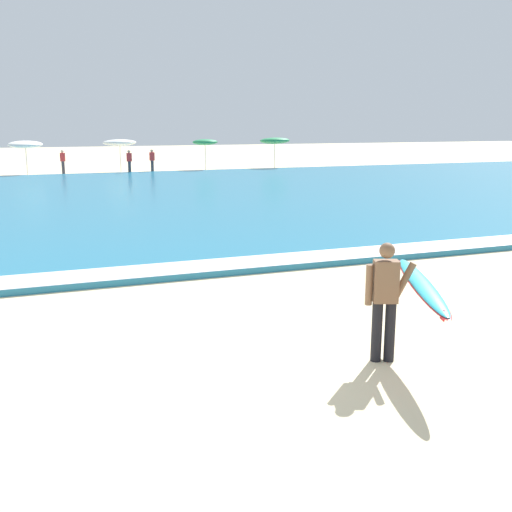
{
  "coord_description": "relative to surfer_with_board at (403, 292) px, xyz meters",
  "views": [
    {
      "loc": [
        -1.89,
        -7.92,
        3.35
      ],
      "look_at": [
        1.65,
        1.56,
        1.1
      ],
      "focal_mm": 42.29,
      "sensor_mm": 36.0,
      "label": 1
    }
  ],
  "objects": [
    {
      "name": "beach_umbrella_3",
      "position": [
        1.15,
        35.58,
        0.95
      ],
      "size": [
        2.25,
        2.27,
        2.23
      ],
      "color": "beige",
      "rests_on": "ground"
    },
    {
      "name": "sea",
      "position": [
        -2.88,
        19.47,
        -0.96
      ],
      "size": [
        120.0,
        28.0,
        0.14
      ],
      "primitive_type": "cube",
      "color": "teal",
      "rests_on": "ground"
    },
    {
      "name": "beachgoer_near_row_right",
      "position": [
        2.98,
        33.72,
        -0.19
      ],
      "size": [
        0.32,
        0.2,
        1.58
      ],
      "color": "#383842",
      "rests_on": "ground"
    },
    {
      "name": "surf_foam",
      "position": [
        -2.88,
        6.07,
        -0.89
      ],
      "size": [
        120.0,
        1.18,
        0.01
      ],
      "primitive_type": "cube",
      "color": "white",
      "rests_on": "sea"
    },
    {
      "name": "ground_plane",
      "position": [
        -2.88,
        1.03,
        -1.03
      ],
      "size": [
        160.0,
        160.0,
        0.0
      ],
      "primitive_type": "plane",
      "color": "beige"
    },
    {
      "name": "beach_umbrella_4",
      "position": [
        6.9,
        34.52,
        0.95
      ],
      "size": [
        1.75,
        1.76,
        2.21
      ],
      "color": "beige",
      "rests_on": "ground"
    },
    {
      "name": "beachgoer_near_row_mid",
      "position": [
        1.4,
        33.29,
        -0.19
      ],
      "size": [
        0.32,
        0.2,
        1.58
      ],
      "color": "#383842",
      "rests_on": "ground"
    },
    {
      "name": "beachgoer_near_row_left",
      "position": [
        -2.68,
        34.93,
        -0.19
      ],
      "size": [
        0.32,
        0.2,
        1.58
      ],
      "color": "#383842",
      "rests_on": "ground"
    },
    {
      "name": "surfer_with_board",
      "position": [
        0.0,
        0.0,
        0.0
      ],
      "size": [
        1.34,
        2.48,
        1.73
      ],
      "color": "black",
      "rests_on": "ground"
    },
    {
      "name": "beach_umbrella_5",
      "position": [
        12.14,
        34.43,
        0.99
      ],
      "size": [
        2.17,
        2.19,
        2.31
      ],
      "color": "beige",
      "rests_on": "ground"
    },
    {
      "name": "beach_umbrella_2",
      "position": [
        -4.9,
        34.76,
        0.92
      ],
      "size": [
        2.11,
        2.13,
        2.23
      ],
      "color": "beige",
      "rests_on": "ground"
    }
  ]
}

